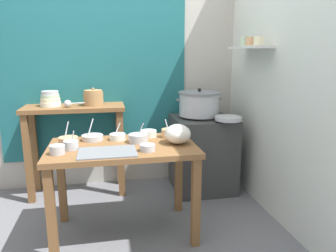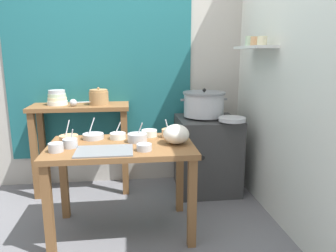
{
  "view_description": "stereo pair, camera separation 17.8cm",
  "coord_description": "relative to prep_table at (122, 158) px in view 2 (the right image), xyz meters",
  "views": [
    {
      "loc": [
        -0.04,
        -2.36,
        1.39
      ],
      "look_at": [
        0.45,
        0.13,
        0.82
      ],
      "focal_mm": 34.22,
      "sensor_mm": 36.0,
      "label": 1
    },
    {
      "loc": [
        0.13,
        -2.39,
        1.39
      ],
      "look_at": [
        0.45,
        0.13,
        0.82
      ],
      "focal_mm": 34.22,
      "sensor_mm": 36.0,
      "label": 2
    }
  ],
  "objects": [
    {
      "name": "prep_bowl_4",
      "position": [
        -0.23,
        0.2,
        0.13
      ],
      "size": [
        0.17,
        0.17,
        0.17
      ],
      "color": "#B7BABF",
      "rests_on": "prep_table"
    },
    {
      "name": "prep_bowl_1",
      "position": [
        -0.37,
        -0.04,
        0.15
      ],
      "size": [
        0.11,
        0.11,
        0.14
      ],
      "color": "#B7BABF",
      "rests_on": "prep_table"
    },
    {
      "name": "stove_block",
      "position": [
        0.86,
        0.72,
        -0.23
      ],
      "size": [
        0.6,
        0.61,
        0.78
      ],
      "color": "#383838",
      "rests_on": "ground"
    },
    {
      "name": "prep_bowl_6",
      "position": [
        0.39,
        0.17,
        0.15
      ],
      "size": [
        0.12,
        0.12,
        0.15
      ],
      "color": "tan",
      "rests_on": "prep_table"
    },
    {
      "name": "prep_bowl_2",
      "position": [
        0.23,
        0.22,
        0.14
      ],
      "size": [
        0.13,
        0.13,
        0.05
      ],
      "color": "silver",
      "rests_on": "prep_table"
    },
    {
      "name": "bowl_stack_enamel",
      "position": [
        -0.63,
        0.88,
        0.36
      ],
      "size": [
        0.19,
        0.19,
        0.15
      ],
      "color": "silver",
      "rests_on": "back_shelf_table"
    },
    {
      "name": "prep_bowl_3",
      "position": [
        0.13,
        0.06,
        0.15
      ],
      "size": [
        0.15,
        0.15,
        0.15
      ],
      "color": "#B7BABF",
      "rests_on": "prep_table"
    },
    {
      "name": "wall_right",
      "position": [
        1.33,
        0.22,
        0.69
      ],
      "size": [
        0.3,
        3.2,
        2.6
      ],
      "color": "silver",
      "rests_on": "ground"
    },
    {
      "name": "ground_plane",
      "position": [
        -0.07,
        0.02,
        -0.61
      ],
      "size": [
        9.0,
        9.0,
        0.0
      ],
      "primitive_type": "plane",
      "color": "slate"
    },
    {
      "name": "serving_tray",
      "position": [
        -0.11,
        -0.17,
        0.12
      ],
      "size": [
        0.4,
        0.28,
        0.01
      ],
      "primitive_type": "cube",
      "color": "slate",
      "rests_on": "prep_table"
    },
    {
      "name": "prep_bowl_0",
      "position": [
        -0.03,
        0.17,
        0.14
      ],
      "size": [
        0.13,
        0.13,
        0.13
      ],
      "color": "silver",
      "rests_on": "prep_table"
    },
    {
      "name": "prep_bowl_8",
      "position": [
        -0.45,
        -0.13,
        0.14
      ],
      "size": [
        0.1,
        0.1,
        0.06
      ],
      "color": "#B7BABF",
      "rests_on": "prep_table"
    },
    {
      "name": "ladle",
      "position": [
        -0.46,
        0.77,
        0.33
      ],
      "size": [
        0.25,
        0.08,
        0.07
      ],
      "color": "#B7BABF",
      "rests_on": "back_shelf_table"
    },
    {
      "name": "clay_pot",
      "position": [
        -0.23,
        0.85,
        0.36
      ],
      "size": [
        0.19,
        0.19,
        0.17
      ],
      "color": "#A37A4C",
      "rests_on": "back_shelf_table"
    },
    {
      "name": "prep_bowl_7",
      "position": [
        0.17,
        -0.18,
        0.14
      ],
      "size": [
        0.11,
        0.11,
        0.05
      ],
      "color": "#B7BABF",
      "rests_on": "prep_table"
    },
    {
      "name": "prep_table",
      "position": [
        0.0,
        0.0,
        0.0
      ],
      "size": [
        1.1,
        0.66,
        0.72
      ],
      "color": "brown",
      "rests_on": "ground"
    },
    {
      "name": "steamer_pot",
      "position": [
        0.82,
        0.74,
        0.29
      ],
      "size": [
        0.47,
        0.42,
        0.28
      ],
      "color": "#B7BABF",
      "rests_on": "stove_block"
    },
    {
      "name": "back_shelf_table",
      "position": [
        -0.42,
        0.85,
        0.07
      ],
      "size": [
        0.96,
        0.4,
        0.9
      ],
      "color": "brown",
      "rests_on": "ground"
    },
    {
      "name": "wide_pan",
      "position": [
        1.02,
        0.46,
        0.19
      ],
      "size": [
        0.25,
        0.25,
        0.04
      ],
      "primitive_type": "cylinder",
      "color": "#B7BABF",
      "rests_on": "stove_block"
    },
    {
      "name": "wall_back",
      "position": [
        0.02,
        1.12,
        0.69
      ],
      "size": [
        4.4,
        0.12,
        2.6
      ],
      "color": "#B2ADA3",
      "rests_on": "ground"
    },
    {
      "name": "plastic_bag",
      "position": [
        0.42,
        -0.03,
        0.19
      ],
      "size": [
        0.2,
        0.22,
        0.15
      ],
      "primitive_type": "ellipsoid",
      "color": "silver",
      "rests_on": "prep_table"
    },
    {
      "name": "prep_bowl_5",
      "position": [
        -0.4,
        0.11,
        0.14
      ],
      "size": [
        0.14,
        0.14,
        0.17
      ],
      "color": "tan",
      "rests_on": "prep_table"
    }
  ]
}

